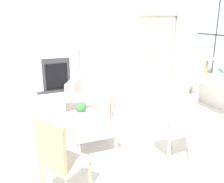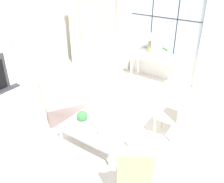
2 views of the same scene
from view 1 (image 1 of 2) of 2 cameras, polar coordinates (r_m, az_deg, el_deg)
The scene contains 13 objects.
ground_plane at distance 4.47m, azimuth -4.85°, elevation -9.46°, with size 14.00×14.00×0.00m, color silver.
wall_left at distance 7.11m, azimuth -8.46°, elevation 12.02°, with size 0.06×7.20×2.80m, color silver.
fireplace at distance 6.94m, azimuth -12.88°, elevation 6.50°, with size 0.34×1.31×2.34m.
armoire at distance 7.15m, azimuth 9.80°, elevation 9.01°, with size 0.88×0.70×2.05m.
console_table at distance 5.63m, azimuth 22.19°, elevation 2.24°, with size 1.31×0.46×0.76m.
table_lamp at distance 5.73m, azimuth 21.06°, elevation 7.57°, with size 0.32×0.32×0.51m.
potted_orchid at distance 5.44m, azimuth 23.37°, elevation 4.55°, with size 0.19×0.15×0.49m.
armchair_upholstered at distance 5.21m, azimuth -5.01°, elevation -2.55°, with size 1.17×1.17×0.74m.
side_chair_wooden at distance 3.53m, azimuth 14.74°, elevation -7.38°, with size 0.46×0.46×1.01m.
accent_chair_wooden at distance 2.79m, azimuth -12.16°, elevation -14.44°, with size 0.61×0.61×0.97m.
coffee_table at distance 4.02m, azimuth -5.75°, elevation -7.35°, with size 1.11×0.66×0.37m.
potted_plant_small at distance 4.17m, azimuth -7.12°, elevation -4.07°, with size 0.19×0.19×0.25m.
pillar_candle at distance 3.79m, azimuth -6.35°, elevation -7.24°, with size 0.10×0.10×0.15m.
Camera 1 is at (3.81, -1.24, 1.97)m, focal length 40.00 mm.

